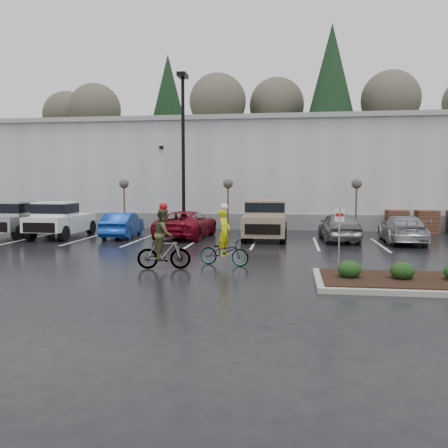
# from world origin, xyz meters

# --- Properties ---
(ground) EXTENTS (120.00, 120.00, 0.00)m
(ground) POSITION_xyz_m (0.00, 0.00, 0.00)
(ground) COLOR black
(ground) RESTS_ON ground
(warehouse) EXTENTS (60.50, 15.50, 7.20)m
(warehouse) POSITION_xyz_m (0.00, 21.99, 3.65)
(warehouse) COLOR silver
(warehouse) RESTS_ON ground
(wooded_ridge) EXTENTS (80.00, 25.00, 6.00)m
(wooded_ridge) POSITION_xyz_m (0.00, 45.00, 3.00)
(wooded_ridge) COLOR #23411B
(wooded_ridge) RESTS_ON ground
(lamppost) EXTENTS (0.50, 1.00, 9.22)m
(lamppost) POSITION_xyz_m (-4.00, 12.00, 5.69)
(lamppost) COLOR black
(lamppost) RESTS_ON ground
(sapling_west) EXTENTS (0.60, 0.60, 3.20)m
(sapling_west) POSITION_xyz_m (-8.00, 13.00, 2.73)
(sapling_west) COLOR #543021
(sapling_west) RESTS_ON ground
(sapling_mid) EXTENTS (0.60, 0.60, 3.20)m
(sapling_mid) POSITION_xyz_m (-1.50, 13.00, 2.73)
(sapling_mid) COLOR #543021
(sapling_mid) RESTS_ON ground
(sapling_east) EXTENTS (0.60, 0.60, 3.20)m
(sapling_east) POSITION_xyz_m (6.00, 13.00, 2.73)
(sapling_east) COLOR #543021
(sapling_east) RESTS_ON ground
(pallet_stack_a) EXTENTS (1.20, 1.20, 1.35)m
(pallet_stack_a) POSITION_xyz_m (8.50, 14.00, 0.68)
(pallet_stack_a) COLOR #543021
(pallet_stack_a) RESTS_ON ground
(pallet_stack_b) EXTENTS (1.20, 1.20, 1.35)m
(pallet_stack_b) POSITION_xyz_m (10.20, 14.00, 0.68)
(pallet_stack_b) COLOR #543021
(pallet_stack_b) RESTS_ON ground
(shrub_a) EXTENTS (0.70, 0.70, 0.52)m
(shrub_a) POSITION_xyz_m (4.00, -1.00, 0.41)
(shrub_a) COLOR black
(shrub_a) RESTS_ON curb_island
(shrub_b) EXTENTS (0.70, 0.70, 0.52)m
(shrub_b) POSITION_xyz_m (5.50, -1.00, 0.41)
(shrub_b) COLOR black
(shrub_b) RESTS_ON curb_island
(fire_lane_sign) EXTENTS (0.30, 0.05, 2.20)m
(fire_lane_sign) POSITION_xyz_m (3.80, 0.20, 1.41)
(fire_lane_sign) COLOR gray
(fire_lane_sign) RESTS_ON ground
(pickup_silver) EXTENTS (2.10, 5.20, 1.96)m
(pickup_silver) POSITION_xyz_m (-12.59, 9.11, 0.98)
(pickup_silver) COLOR #9B9CA2
(pickup_silver) RESTS_ON ground
(pickup_white) EXTENTS (2.10, 5.20, 1.96)m
(pickup_white) POSITION_xyz_m (-10.04, 9.07, 0.98)
(pickup_white) COLOR white
(pickup_white) RESTS_ON ground
(car_blue) EXTENTS (1.81, 4.26, 1.37)m
(car_blue) POSITION_xyz_m (-6.79, 9.35, 0.68)
(car_blue) COLOR navy
(car_blue) RESTS_ON ground
(car_red) EXTENTS (2.78, 5.38, 1.45)m
(car_red) POSITION_xyz_m (-3.32, 9.74, 0.73)
(car_red) COLOR maroon
(car_red) RESTS_ON ground
(suv_tan) EXTENTS (2.20, 5.10, 2.06)m
(suv_tan) POSITION_xyz_m (0.93, 9.74, 1.03)
(suv_tan) COLOR gray
(suv_tan) RESTS_ON ground
(car_grey) EXTENTS (2.04, 4.46, 1.48)m
(car_grey) POSITION_xyz_m (4.72, 9.46, 0.74)
(car_grey) COLOR slate
(car_grey) RESTS_ON ground
(car_far_silver) EXTENTS (2.05, 4.70, 1.34)m
(car_far_silver) POSITION_xyz_m (7.75, 9.09, 0.67)
(car_far_silver) COLOR #9E9FA5
(car_far_silver) RESTS_ON ground
(cyclist_hivis) EXTENTS (1.94, 1.05, 2.24)m
(cyclist_hivis) POSITION_xyz_m (-0.10, 1.50, 0.70)
(cyclist_hivis) COLOR #3F3F44
(cyclist_hivis) RESTS_ON ground
(cyclist_olive) EXTENTS (1.83, 0.91, 2.30)m
(cyclist_olive) POSITION_xyz_m (-2.06, 0.48, 0.84)
(cyclist_olive) COLOR #3F3F44
(cyclist_olive) RESTS_ON ground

